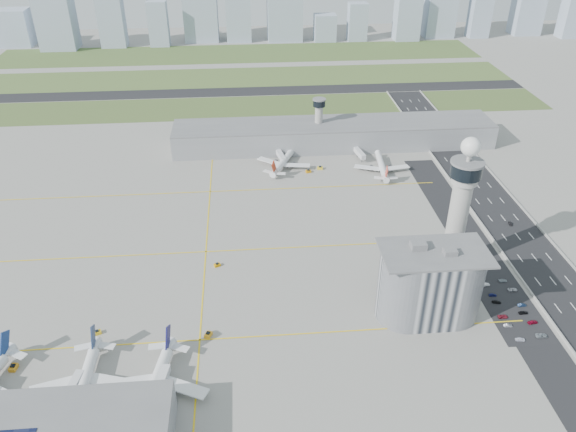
{
  "coord_description": "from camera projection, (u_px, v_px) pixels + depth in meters",
  "views": [
    {
      "loc": [
        -19.51,
        -193.42,
        154.42
      ],
      "look_at": [
        0.0,
        35.0,
        15.0
      ],
      "focal_mm": 35.0,
      "sensor_mm": 36.0,
      "label": 1
    }
  ],
  "objects": [
    {
      "name": "ground",
      "position": [
        295.0,
        286.0,
        246.31
      ],
      "size": [
        1000.0,
        1000.0,
        0.0
      ],
      "primitive_type": "plane",
      "color": "#99978F"
    },
    {
      "name": "grass_strip_0",
      "position": [
        242.0,
        107.0,
        436.38
      ],
      "size": [
        480.0,
        50.0,
        0.08
      ],
      "primitive_type": "cube",
      "color": "#435B2B",
      "rests_on": "ground"
    },
    {
      "name": "grass_strip_1",
      "position": [
        240.0,
        78.0,
        500.23
      ],
      "size": [
        480.0,
        60.0,
        0.08
      ],
      "primitive_type": "cube",
      "color": "#485F2D",
      "rests_on": "ground"
    },
    {
      "name": "grass_strip_2",
      "position": [
        239.0,
        53.0,
        568.34
      ],
      "size": [
        480.0,
        70.0,
        0.08
      ],
      "primitive_type": "cube",
      "color": "#455F2D",
      "rests_on": "ground"
    },
    {
      "name": "runway",
      "position": [
        241.0,
        92.0,
        467.87
      ],
      "size": [
        480.0,
        22.0,
        0.1
      ],
      "primitive_type": "cube",
      "color": "black",
      "rests_on": "ground"
    },
    {
      "name": "highway",
      "position": [
        547.0,
        273.0,
        254.65
      ],
      "size": [
        28.0,
        500.0,
        0.1
      ],
      "primitive_type": "cube",
      "color": "black",
      "rests_on": "ground"
    },
    {
      "name": "barrier_left",
      "position": [
        517.0,
        273.0,
        253.34
      ],
      "size": [
        0.6,
        500.0,
        1.2
      ],
      "primitive_type": "cube",
      "color": "#9E9E99",
      "rests_on": "ground"
    },
    {
      "name": "barrier_right",
      "position": [
        576.0,
        270.0,
        255.38
      ],
      "size": [
        0.6,
        500.0,
        1.2
      ],
      "primitive_type": "cube",
      "color": "#9E9E99",
      "rests_on": "ground"
    },
    {
      "name": "landside_road",
      "position": [
        502.0,
        290.0,
        244.32
      ],
      "size": [
        18.0,
        260.0,
        0.08
      ],
      "primitive_type": "cube",
      "color": "black",
      "rests_on": "ground"
    },
    {
      "name": "parking_lot",
      "position": [
        509.0,
        308.0,
        233.96
      ],
      "size": [
        20.0,
        44.0,
        0.1
      ],
      "primitive_type": "cube",
      "color": "black",
      "rests_on": "ground"
    },
    {
      "name": "taxiway_line_h_0",
      "position": [
        200.0,
        340.0,
        217.86
      ],
      "size": [
        260.0,
        0.6,
        0.01
      ],
      "primitive_type": "cube",
      "color": "yellow",
      "rests_on": "ground"
    },
    {
      "name": "taxiway_line_h_1",
      "position": [
        206.0,
        252.0,
        268.94
      ],
      "size": [
        260.0,
        0.6,
        0.01
      ],
      "primitive_type": "cube",
      "color": "yellow",
      "rests_on": "ground"
    },
    {
      "name": "taxiway_line_h_2",
      "position": [
        210.0,
        192.0,
        320.02
      ],
      "size": [
        260.0,
        0.6,
        0.01
      ],
      "primitive_type": "cube",
      "color": "yellow",
      "rests_on": "ground"
    },
    {
      "name": "taxiway_line_v",
      "position": [
        206.0,
        252.0,
        268.94
      ],
      "size": [
        0.6,
        260.0,
        0.01
      ],
      "primitive_type": "cube",
      "color": "yellow",
      "rests_on": "ground"
    },
    {
      "name": "control_tower",
      "position": [
        461.0,
        201.0,
        240.15
      ],
      "size": [
        14.0,
        14.0,
        64.5
      ],
      "color": "#ADAAA5",
      "rests_on": "ground"
    },
    {
      "name": "secondary_tower",
      "position": [
        319.0,
        118.0,
        366.42
      ],
      "size": [
        8.6,
        8.6,
        31.9
      ],
      "color": "#ADAAA5",
      "rests_on": "ground"
    },
    {
      "name": "admin_building",
      "position": [
        430.0,
        284.0,
        223.42
      ],
      "size": [
        42.0,
        24.0,
        33.5
      ],
      "color": "#B2B2B7",
      "rests_on": "ground"
    },
    {
      "name": "terminal_pier",
      "position": [
        334.0,
        134.0,
        371.11
      ],
      "size": [
        210.0,
        32.0,
        15.8
      ],
      "color": "gray",
      "rests_on": "ground"
    },
    {
      "name": "airplane_near_b",
      "position": [
        82.0,
        381.0,
        192.26
      ],
      "size": [
        38.15,
        44.7,
        12.38
      ],
      "primitive_type": null,
      "rotation": [
        0.0,
        0.0,
        -1.58
      ],
      "color": "white",
      "rests_on": "ground"
    },
    {
      "name": "airplane_near_c",
      "position": [
        153.0,
        382.0,
        191.48
      ],
      "size": [
        45.88,
        51.35,
        12.67
      ],
      "primitive_type": null,
      "rotation": [
        0.0,
        0.0,
        -1.75
      ],
      "color": "white",
      "rests_on": "ground"
    },
    {
      "name": "airplane_far_a",
      "position": [
        284.0,
        158.0,
        345.5
      ],
      "size": [
        47.87,
        51.03,
        11.37
      ],
      "primitive_type": null,
      "rotation": [
        0.0,
        0.0,
        1.16
      ],
      "color": "white",
      "rests_on": "ground"
    },
    {
      "name": "airplane_far_b",
      "position": [
        382.0,
        162.0,
        340.36
      ],
      "size": [
        37.49,
        42.91,
        11.19
      ],
      "primitive_type": null,
      "rotation": [
        0.0,
        0.0,
        1.48
      ],
      "color": "white",
      "rests_on": "ground"
    },
    {
      "name": "jet_bridge_near_1",
      "position": [
        65.0,
        407.0,
        186.87
      ],
      "size": [
        5.39,
        14.31,
        5.7
      ],
      "primitive_type": null,
      "rotation": [
        0.0,
        0.0,
        1.4
      ],
      "color": "silver",
      "rests_on": "ground"
    },
    {
      "name": "jet_bridge_near_2",
      "position": [
        156.0,
        401.0,
        189.05
      ],
      "size": [
        5.39,
        14.31,
        5.7
      ],
      "primitive_type": null,
      "rotation": [
        0.0,
        0.0,
        1.4
      ],
      "color": "silver",
      "rests_on": "ground"
    },
    {
      "name": "jet_bridge_far_0",
      "position": [
        278.0,
        153.0,
        357.35
      ],
      "size": [
        5.39,
        14.31,
        5.7
      ],
      "primitive_type": null,
      "rotation": [
        0.0,
        0.0,
        -1.4
      ],
      "color": "silver",
      "rests_on": "ground"
    },
    {
      "name": "jet_bridge_far_1",
      "position": [
        356.0,
        151.0,
        360.99
      ],
      "size": [
        5.39,
        14.31,
        5.7
      ],
      "primitive_type": null,
      "rotation": [
        0.0,
        0.0,
        -1.4
      ],
      "color": "silver",
      "rests_on": "ground"
    },
    {
      "name": "tug_0",
      "position": [
        13.0,
        367.0,
        204.5
      ],
      "size": [
        2.75,
        3.71,
        2.02
      ],
      "primitive_type": null,
      "rotation": [
        0.0,
        0.0,
        -0.11
      ],
      "color": "orange",
      "rests_on": "ground"
    },
    {
      "name": "tug_1",
      "position": [
        97.0,
        332.0,
        220.39
      ],
      "size": [
        3.42,
        2.87,
        1.69
      ],
      "primitive_type": null,
      "rotation": [
        0.0,
        0.0,
        1.91
      ],
      "color": "yellow",
      "rests_on": "ground"
    },
    {
      "name": "tug_2",
      "position": [
        208.0,
        334.0,
        219.26
      ],
      "size": [
        3.37,
        3.85,
        1.87
      ],
      "primitive_type": null,
      "rotation": [
        0.0,
        0.0,
        2.7
      ],
      "color": "orange",
      "rests_on": "ground"
    },
    {
      "name": "tug_3",
      "position": [
        217.0,
        265.0,
        258.64
      ],
      "size": [
        3.34,
        2.92,
        1.62
      ],
      "primitive_type": null,
      "rotation": [
        0.0,
        0.0,
        2.01
      ],
      "color": "#D78D02",
      "rests_on": "ground"
    },
    {
      "name": "tug_4",
      "position": [
        308.0,
        171.0,
        340.36
      ],
      "size": [
        3.48,
        2.74,
        1.8
      ],
      "primitive_type": null,
      "rotation": [
        0.0,
        0.0,
        1.78
      ],
      "color": "orange",
      "rests_on": "ground"
    },
    {
      "name": "tug_5",
      "position": [
        320.0,
        168.0,
        344.1
      ],
      "size": [
        3.64,
        2.7,
        1.98
      ],
      "primitive_type": null,
      "rotation": [
        0.0,
        0.0,
        1.46
      ],
      "color": "gold",
      "rests_on": "ground"
    },
    {
      "name": "car_lot_0",
      "position": [
        520.0,
        339.0,
        217.3
      ],
      "size": [
        3.87,
        1.84,
        1.28
      ],
      "primitive_type": "imported",
      "rotation": [
        0.0,
        0.0,
        1.48
      ],
      "color": "silver",
      "rests_on": "ground"
    },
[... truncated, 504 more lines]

